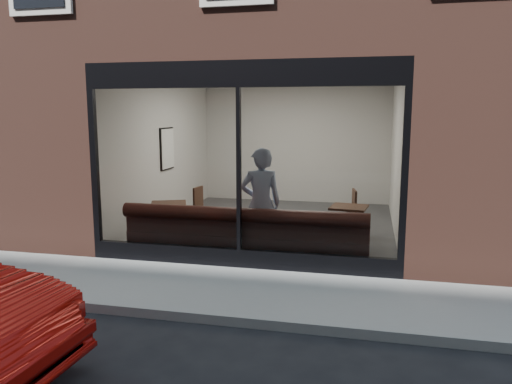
% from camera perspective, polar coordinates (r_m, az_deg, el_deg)
% --- Properties ---
extents(ground, '(120.00, 120.00, 0.00)m').
position_cam_1_polar(ground, '(6.17, -6.91, -14.27)').
color(ground, black).
rests_on(ground, ground).
extents(sidewalk_near, '(40.00, 2.00, 0.01)m').
position_cam_1_polar(sidewalk_near, '(7.04, -4.12, -11.11)').
color(sidewalk_near, gray).
rests_on(sidewalk_near, ground).
extents(kerb_near, '(40.00, 0.10, 0.12)m').
position_cam_1_polar(kerb_near, '(6.10, -7.09, -13.93)').
color(kerb_near, gray).
rests_on(kerb_near, ground).
extents(host_building_pier_left, '(2.50, 12.00, 3.20)m').
position_cam_1_polar(host_building_pier_left, '(14.50, -10.37, 5.74)').
color(host_building_pier_left, brown).
rests_on(host_building_pier_left, ground).
extents(host_building_pier_right, '(2.50, 12.00, 3.20)m').
position_cam_1_polar(host_building_pier_right, '(13.46, 20.59, 5.04)').
color(host_building_pier_right, brown).
rests_on(host_building_pier_right, ground).
extents(host_building_backfill, '(5.00, 6.00, 3.20)m').
position_cam_1_polar(host_building_backfill, '(16.45, 6.06, 6.24)').
color(host_building_backfill, brown).
rests_on(host_building_backfill, ground).
extents(cafe_floor, '(6.00, 6.00, 0.00)m').
position_cam_1_polar(cafe_floor, '(10.77, 2.09, -3.80)').
color(cafe_floor, '#2D2D30').
rests_on(cafe_floor, ground).
extents(cafe_ceiling, '(6.00, 6.00, 0.00)m').
position_cam_1_polar(cafe_ceiling, '(10.52, 2.20, 13.27)').
color(cafe_ceiling, white).
rests_on(cafe_ceiling, host_building_upper).
extents(cafe_wall_back, '(5.00, 0.00, 5.00)m').
position_cam_1_polar(cafe_wall_back, '(13.47, 4.52, 5.60)').
color(cafe_wall_back, silver).
rests_on(cafe_wall_back, ground).
extents(cafe_wall_left, '(0.00, 6.00, 6.00)m').
position_cam_1_polar(cafe_wall_left, '(11.26, -10.45, 4.76)').
color(cafe_wall_left, silver).
rests_on(cafe_wall_left, ground).
extents(cafe_wall_right, '(0.00, 6.00, 6.00)m').
position_cam_1_polar(cafe_wall_right, '(10.36, 15.84, 4.18)').
color(cafe_wall_right, silver).
rests_on(cafe_wall_right, ground).
extents(storefront_kick, '(5.00, 0.10, 0.30)m').
position_cam_1_polar(storefront_kick, '(7.95, -1.92, -7.58)').
color(storefront_kick, black).
rests_on(storefront_kick, ground).
extents(storefront_header, '(5.00, 0.10, 0.40)m').
position_cam_1_polar(storefront_header, '(7.63, -2.03, 13.36)').
color(storefront_header, black).
rests_on(storefront_header, host_building_upper).
extents(storefront_mullion, '(0.06, 0.10, 2.50)m').
position_cam_1_polar(storefront_mullion, '(7.67, -1.97, 2.48)').
color(storefront_mullion, black).
rests_on(storefront_mullion, storefront_kick).
extents(storefront_glass, '(4.80, 0.00, 4.80)m').
position_cam_1_polar(storefront_glass, '(7.64, -2.03, 2.46)').
color(storefront_glass, white).
rests_on(storefront_glass, storefront_kick).
extents(banquette, '(4.00, 0.55, 0.45)m').
position_cam_1_polar(banquette, '(8.31, -1.21, -6.31)').
color(banquette, '#391A14').
rests_on(banquette, cafe_floor).
extents(person, '(0.79, 0.64, 1.86)m').
position_cam_1_polar(person, '(8.28, 0.54, -1.34)').
color(person, '#99ABCE').
rests_on(person, cafe_floor).
extents(cafe_table_left, '(0.83, 0.83, 0.04)m').
position_cam_1_polar(cafe_table_left, '(9.41, -9.97, -1.38)').
color(cafe_table_left, '#321C13').
rests_on(cafe_table_left, cafe_floor).
extents(cafe_table_right, '(0.71, 0.71, 0.04)m').
position_cam_1_polar(cafe_table_right, '(9.12, 10.58, -1.73)').
color(cafe_table_right, '#321C13').
rests_on(cafe_table_right, cafe_floor).
extents(cafe_chair_left, '(0.42, 0.42, 0.04)m').
position_cam_1_polar(cafe_chair_left, '(10.26, -7.53, -3.28)').
color(cafe_chair_left, '#321C13').
rests_on(cafe_chair_left, cafe_floor).
extents(cafe_chair_right, '(0.49, 0.49, 0.04)m').
position_cam_1_polar(cafe_chair_right, '(9.91, 9.99, -3.79)').
color(cafe_chair_right, '#321C13').
rests_on(cafe_chair_right, cafe_floor).
extents(wall_poster, '(0.02, 0.66, 0.88)m').
position_cam_1_polar(wall_poster, '(11.34, -10.06, 4.91)').
color(wall_poster, white).
rests_on(wall_poster, cafe_wall_left).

